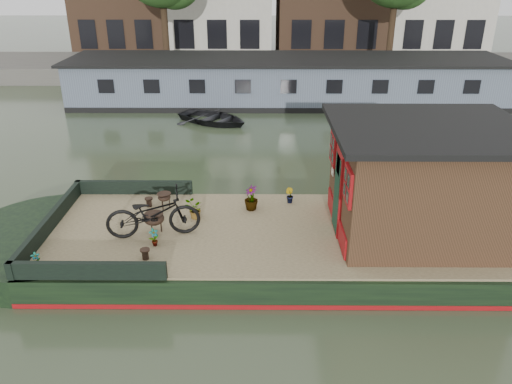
{
  "coord_description": "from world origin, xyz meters",
  "views": [
    {
      "loc": [
        -1.28,
        -9.76,
        6.01
      ],
      "look_at": [
        -1.35,
        0.5,
        1.35
      ],
      "focal_mm": 35.0,
      "sensor_mm": 36.0,
      "label": 1
    }
  ],
  "objects_px": {
    "potted_plant_a": "(154,237)",
    "brazier_rear": "(165,201)",
    "cabin": "(422,180)",
    "bicycle": "(153,214)",
    "brazier_front": "(155,223)",
    "dinghy": "(213,115)"
  },
  "relations": [
    {
      "from": "dinghy",
      "to": "bicycle",
      "type": "bearing_deg",
      "value": -149.6
    },
    {
      "from": "cabin",
      "to": "dinghy",
      "type": "height_order",
      "value": "cabin"
    },
    {
      "from": "potted_plant_a",
      "to": "brazier_rear",
      "type": "height_order",
      "value": "potted_plant_a"
    },
    {
      "from": "cabin",
      "to": "brazier_rear",
      "type": "height_order",
      "value": "cabin"
    },
    {
      "from": "cabin",
      "to": "brazier_rear",
      "type": "relative_size",
      "value": 10.34
    },
    {
      "from": "brazier_front",
      "to": "brazier_rear",
      "type": "height_order",
      "value": "brazier_front"
    },
    {
      "from": "brazier_rear",
      "to": "bicycle",
      "type": "bearing_deg",
      "value": -89.4
    },
    {
      "from": "brazier_front",
      "to": "brazier_rear",
      "type": "distance_m",
      "value": 1.23
    },
    {
      "from": "dinghy",
      "to": "cabin",
      "type": "bearing_deg",
      "value": -120.61
    },
    {
      "from": "bicycle",
      "to": "brazier_rear",
      "type": "bearing_deg",
      "value": -9.61
    },
    {
      "from": "brazier_front",
      "to": "potted_plant_a",
      "type": "bearing_deg",
      "value": -80.14
    },
    {
      "from": "cabin",
      "to": "potted_plant_a",
      "type": "xyz_separation_m",
      "value": [
        -5.65,
        -0.71,
        -1.03
      ]
    },
    {
      "from": "bicycle",
      "to": "dinghy",
      "type": "distance_m",
      "value": 10.81
    },
    {
      "from": "cabin",
      "to": "dinghy",
      "type": "xyz_separation_m",
      "value": [
        -5.4,
        10.51,
        -1.55
      ]
    },
    {
      "from": "cabin",
      "to": "bicycle",
      "type": "xyz_separation_m",
      "value": [
        -5.74,
        -0.26,
        -0.7
      ]
    },
    {
      "from": "cabin",
      "to": "brazier_front",
      "type": "height_order",
      "value": "cabin"
    },
    {
      "from": "brazier_rear",
      "to": "potted_plant_a",
      "type": "bearing_deg",
      "value": -86.92
    },
    {
      "from": "potted_plant_a",
      "to": "bicycle",
      "type": "bearing_deg",
      "value": 100.41
    },
    {
      "from": "brazier_front",
      "to": "brazier_rear",
      "type": "relative_size",
      "value": 1.21
    },
    {
      "from": "potted_plant_a",
      "to": "dinghy",
      "type": "distance_m",
      "value": 11.24
    },
    {
      "from": "potted_plant_a",
      "to": "brazier_front",
      "type": "xyz_separation_m",
      "value": [
        -0.1,
        0.57,
        0.03
      ]
    },
    {
      "from": "cabin",
      "to": "bicycle",
      "type": "relative_size",
      "value": 2.0
    }
  ]
}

